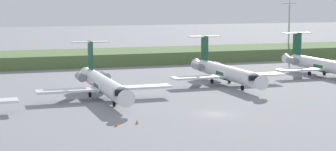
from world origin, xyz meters
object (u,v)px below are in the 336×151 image
object	(u,v)px
regional_jet_third	(103,83)
antenna_mast	(289,22)
safety_cone_front_marker	(116,124)
regional_jet_fifth	(322,65)
safety_cone_mid_marker	(137,122)
regional_jet_fourth	(225,72)

from	to	relation	value
regional_jet_third	antenna_mast	world-z (taller)	antenna_mast
safety_cone_front_marker	regional_jet_fifth	bearing A→B (deg)	32.69
safety_cone_front_marker	safety_cone_mid_marker	xyz separation A→B (m)	(3.02, 0.57, 0.00)
regional_jet_fourth	regional_jet_third	bearing A→B (deg)	-162.60
regional_jet_fifth	antenna_mast	distance (m)	49.53
regional_jet_fifth	regional_jet_third	bearing A→B (deg)	-166.14
antenna_mast	safety_cone_front_marker	distance (m)	108.84
regional_jet_third	safety_cone_mid_marker	xyz separation A→B (m)	(-0.14, -21.72, -2.26)
regional_jet_third	regional_jet_fourth	xyz separation A→B (m)	(26.21, 8.21, 0.00)
regional_jet_third	regional_jet_fifth	size ratio (longest dim) A/B	1.00
regional_jet_third	safety_cone_mid_marker	size ratio (longest dim) A/B	56.36
regional_jet_fourth	regional_jet_fifth	size ratio (longest dim) A/B	1.00
regional_jet_third	regional_jet_fifth	xyz separation A→B (m)	(51.31, 12.66, 0.00)
antenna_mast	safety_cone_mid_marker	size ratio (longest dim) A/B	42.69
regional_jet_third	antenna_mast	bearing A→B (deg)	39.89
regional_jet_fourth	regional_jet_fifth	world-z (taller)	same
safety_cone_front_marker	safety_cone_mid_marker	distance (m)	3.08
safety_cone_mid_marker	safety_cone_front_marker	bearing A→B (deg)	-169.29
regional_jet_fourth	regional_jet_fifth	bearing A→B (deg)	10.05
antenna_mast	safety_cone_front_marker	bearing A→B (deg)	-132.12
regional_jet_fourth	safety_cone_front_marker	size ratio (longest dim) A/B	56.36
regional_jet_fifth	antenna_mast	xyz separation A→B (m)	(18.25, 45.48, 7.20)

